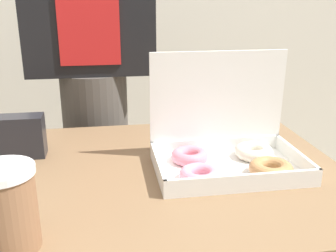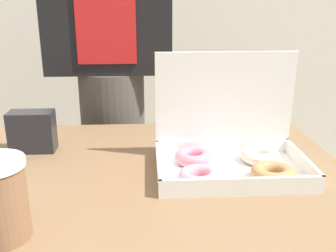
# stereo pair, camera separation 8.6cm
# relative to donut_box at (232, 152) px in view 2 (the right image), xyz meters

# --- Properties ---
(donut_box) EXTENTS (0.35, 0.24, 0.27)m
(donut_box) POSITION_rel_donut_box_xyz_m (0.00, 0.00, 0.00)
(donut_box) COLOR white
(donut_box) RESTS_ON table
(napkin_holder) EXTENTS (0.12, 0.06, 0.11)m
(napkin_holder) POSITION_rel_donut_box_xyz_m (-0.50, 0.15, 0.01)
(napkin_holder) COLOR #232328
(napkin_holder) RESTS_ON table
(person_customer) EXTENTS (0.43, 0.24, 1.58)m
(person_customer) POSITION_rel_donut_box_xyz_m (-0.33, 0.56, 0.09)
(person_customer) COLOR #4C4742
(person_customer) RESTS_ON ground_plane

